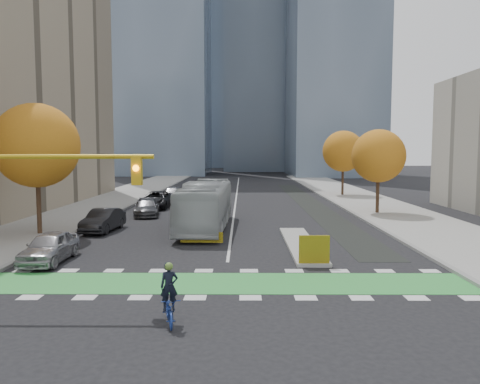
{
  "coord_description": "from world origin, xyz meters",
  "views": [
    {
      "loc": [
        0.71,
        -16.89,
        5.31
      ],
      "look_at": [
        0.57,
        9.17,
        3.0
      ],
      "focal_mm": 35.0,
      "sensor_mm": 36.0,
      "label": 1
    }
  ],
  "objects_px": {
    "tree_east_near": "(379,156)",
    "parked_car_b": "(103,220)",
    "bus": "(206,205)",
    "parked_car_a": "(50,247)",
    "hazard_board": "(314,249)",
    "cyclist": "(169,303)",
    "tree_east_far": "(343,151)",
    "parked_car_e": "(173,194)",
    "tree_west": "(37,146)",
    "parked_car_d": "(156,200)",
    "parked_car_c": "(147,208)"
  },
  "relations": [
    {
      "from": "tree_east_near",
      "to": "parked_car_b",
      "type": "distance_m",
      "value": 22.53
    },
    {
      "from": "bus",
      "to": "parked_car_a",
      "type": "bearing_deg",
      "value": -122.71
    },
    {
      "from": "hazard_board",
      "to": "bus",
      "type": "relative_size",
      "value": 0.12
    },
    {
      "from": "bus",
      "to": "cyclist",
      "type": "bearing_deg",
      "value": -87.1
    },
    {
      "from": "parked_car_a",
      "to": "parked_car_b",
      "type": "height_order",
      "value": "parked_car_b"
    },
    {
      "from": "cyclist",
      "to": "parked_car_a",
      "type": "distance_m",
      "value": 10.56
    },
    {
      "from": "tree_east_near",
      "to": "tree_east_far",
      "type": "height_order",
      "value": "tree_east_far"
    },
    {
      "from": "tree_east_far",
      "to": "parked_car_b",
      "type": "xyz_separation_m",
      "value": [
        -20.96,
        -24.49,
        -4.5
      ]
    },
    {
      "from": "bus",
      "to": "parked_car_e",
      "type": "relative_size",
      "value": 2.4
    },
    {
      "from": "tree_west",
      "to": "parked_car_a",
      "type": "bearing_deg",
      "value": -63.35
    },
    {
      "from": "cyclist",
      "to": "parked_car_d",
      "type": "height_order",
      "value": "cyclist"
    },
    {
      "from": "tree_east_near",
      "to": "tree_east_far",
      "type": "distance_m",
      "value": 16.01
    },
    {
      "from": "hazard_board",
      "to": "parked_car_d",
      "type": "distance_m",
      "value": 24.64
    },
    {
      "from": "parked_car_a",
      "to": "parked_car_d",
      "type": "relative_size",
      "value": 0.77
    },
    {
      "from": "hazard_board",
      "to": "parked_car_e",
      "type": "bearing_deg",
      "value": 111.32
    },
    {
      "from": "tree_east_far",
      "to": "bus",
      "type": "xyz_separation_m",
      "value": [
        -14.28,
        -23.35,
        -3.62
      ]
    },
    {
      "from": "tree_west",
      "to": "parked_car_c",
      "type": "height_order",
      "value": "tree_west"
    },
    {
      "from": "tree_east_far",
      "to": "tree_east_near",
      "type": "bearing_deg",
      "value": -91.79
    },
    {
      "from": "parked_car_b",
      "to": "hazard_board",
      "type": "bearing_deg",
      "value": -31.48
    },
    {
      "from": "parked_car_e",
      "to": "tree_west",
      "type": "bearing_deg",
      "value": -110.51
    },
    {
      "from": "parked_car_a",
      "to": "parked_car_e",
      "type": "relative_size",
      "value": 0.89
    },
    {
      "from": "tree_east_far",
      "to": "parked_car_d",
      "type": "distance_m",
      "value": 23.5
    },
    {
      "from": "hazard_board",
      "to": "tree_east_far",
      "type": "height_order",
      "value": "tree_east_far"
    },
    {
      "from": "cyclist",
      "to": "parked_car_d",
      "type": "relative_size",
      "value": 0.35
    },
    {
      "from": "tree_east_near",
      "to": "parked_car_a",
      "type": "relative_size",
      "value": 1.64
    },
    {
      "from": "tree_east_far",
      "to": "parked_car_c",
      "type": "xyz_separation_m",
      "value": [
        -19.58,
        -17.09,
        -4.57
      ]
    },
    {
      "from": "parked_car_d",
      "to": "parked_car_e",
      "type": "relative_size",
      "value": 1.15
    },
    {
      "from": "parked_car_c",
      "to": "parked_car_e",
      "type": "height_order",
      "value": "parked_car_e"
    },
    {
      "from": "tree_east_far",
      "to": "parked_car_d",
      "type": "height_order",
      "value": "tree_east_far"
    },
    {
      "from": "parked_car_d",
      "to": "bus",
      "type": "bearing_deg",
      "value": -60.86
    },
    {
      "from": "tree_east_near",
      "to": "hazard_board",
      "type": "bearing_deg",
      "value": -114.2
    },
    {
      "from": "bus",
      "to": "parked_car_a",
      "type": "distance_m",
      "value": 11.78
    },
    {
      "from": "tree_east_far",
      "to": "parked_car_a",
      "type": "height_order",
      "value": "tree_east_far"
    },
    {
      "from": "tree_west",
      "to": "cyclist",
      "type": "height_order",
      "value": "tree_west"
    },
    {
      "from": "parked_car_c",
      "to": "parked_car_b",
      "type": "bearing_deg",
      "value": -108.3
    },
    {
      "from": "hazard_board",
      "to": "tree_west",
      "type": "distance_m",
      "value": 18.44
    },
    {
      "from": "tree_east_far",
      "to": "parked_car_a",
      "type": "xyz_separation_m",
      "value": [
        -20.99,
        -33.0,
        -4.51
      ]
    },
    {
      "from": "tree_east_far",
      "to": "parked_car_a",
      "type": "relative_size",
      "value": 1.78
    },
    {
      "from": "tree_west",
      "to": "tree_east_near",
      "type": "distance_m",
      "value": 26.01
    },
    {
      "from": "parked_car_a",
      "to": "parked_car_b",
      "type": "relative_size",
      "value": 0.95
    },
    {
      "from": "tree_east_near",
      "to": "parked_car_e",
      "type": "height_order",
      "value": "tree_east_near"
    },
    {
      "from": "bus",
      "to": "parked_car_d",
      "type": "relative_size",
      "value": 2.1
    },
    {
      "from": "tree_west",
      "to": "tree_east_far",
      "type": "height_order",
      "value": "tree_west"
    },
    {
      "from": "parked_car_b",
      "to": "parked_car_e",
      "type": "bearing_deg",
      "value": 88.92
    },
    {
      "from": "cyclist",
      "to": "bus",
      "type": "distance_m",
      "value": 17.62
    },
    {
      "from": "tree_east_near",
      "to": "parked_car_c",
      "type": "distance_m",
      "value": 19.57
    },
    {
      "from": "cyclist",
      "to": "parked_car_b",
      "type": "distance_m",
      "value": 17.85
    },
    {
      "from": "tree_east_far",
      "to": "bus",
      "type": "distance_m",
      "value": 27.61
    },
    {
      "from": "parked_car_e",
      "to": "parked_car_d",
      "type": "bearing_deg",
      "value": -103.2
    },
    {
      "from": "bus",
      "to": "parked_car_c",
      "type": "height_order",
      "value": "bus"
    }
  ]
}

